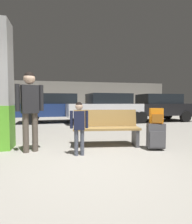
{
  "coord_description": "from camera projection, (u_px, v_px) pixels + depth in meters",
  "views": [
    {
      "loc": [
        -0.6,
        -2.87,
        1.09
      ],
      "look_at": [
        0.26,
        1.3,
        0.85
      ],
      "focal_mm": 29.33,
      "sensor_mm": 36.0,
      "label": 1
    }
  ],
  "objects": [
    {
      "name": "bench",
      "position": [
        106.0,
        128.0,
        4.51
      ],
      "size": [
        1.65,
        0.72,
        0.89
      ],
      "color": "#9E7A42",
      "rests_on": "ground_plane"
    },
    {
      "name": "child",
      "position": [
        79.0,
        123.0,
        3.68
      ],
      "size": [
        0.37,
        0.22,
        1.09
      ],
      "color": "#4C5160",
      "rests_on": "ground_plane"
    },
    {
      "name": "parked_car_far",
      "position": [
        58.0,
        107.0,
        9.8
      ],
      "size": [
        4.2,
        2.0,
        1.51
      ],
      "color": "navy",
      "rests_on": "ground_plane"
    },
    {
      "name": "adult",
      "position": [
        30.0,
        103.0,
        3.92
      ],
      "size": [
        0.56,
        0.31,
        1.72
      ],
      "color": "brown",
      "rests_on": "ground_plane"
    },
    {
      "name": "ground_plane",
      "position": [
        75.0,
        132.0,
        6.9
      ],
      "size": [
        18.0,
        18.0,
        0.1
      ],
      "primitive_type": "cube",
      "color": "gray"
    },
    {
      "name": "backpack_bright",
      "position": [
        156.0,
        116.0,
        4.09
      ],
      "size": [
        0.31,
        0.25,
        0.34
      ],
      "color": "orange",
      "rests_on": "suitcase"
    },
    {
      "name": "suitcase",
      "position": [
        156.0,
        136.0,
        4.12
      ],
      "size": [
        0.41,
        0.3,
        0.6
      ],
      "color": "#4C4C51",
      "rests_on": "ground_plane"
    },
    {
      "name": "garage_back_wall",
      "position": [
        65.0,
        98.0,
        15.48
      ],
      "size": [
        18.0,
        0.12,
        2.8
      ],
      "primitive_type": "cube",
      "color": "gray",
      "rests_on": "ground_plane"
    },
    {
      "name": "parked_car_near",
      "position": [
        106.0,
        107.0,
        9.51
      ],
      "size": [
        4.25,
        2.11,
        1.51
      ],
      "color": "silver",
      "rests_on": "ground_plane"
    },
    {
      "name": "parked_car_side",
      "position": [
        156.0,
        107.0,
        10.31
      ],
      "size": [
        4.14,
        1.87,
        1.51
      ],
      "color": "black",
      "rests_on": "ground_plane"
    }
  ]
}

